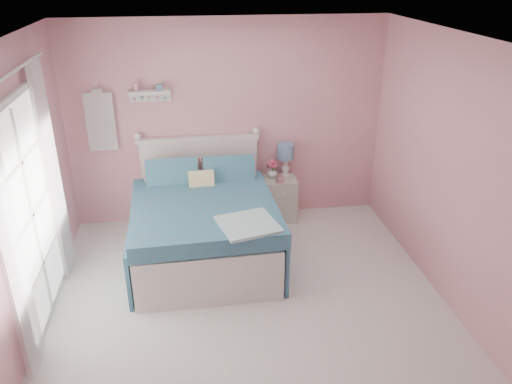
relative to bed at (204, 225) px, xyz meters
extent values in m
plane|color=silver|center=(0.39, -1.25, -0.40)|extent=(4.50, 4.50, 0.00)
plane|color=#CB818B|center=(0.39, 1.00, 0.90)|extent=(4.00, 0.00, 4.00)
plane|color=#CB818B|center=(-1.61, -1.25, 0.90)|extent=(0.00, 4.50, 4.50)
plane|color=#CB818B|center=(2.39, -1.25, 0.90)|extent=(0.00, 4.50, 4.50)
plane|color=white|center=(0.39, -1.25, 2.20)|extent=(4.50, 4.50, 0.00)
cube|color=silver|center=(0.00, -0.03, -0.19)|extent=(1.52, 1.97, 0.42)
cube|color=silver|center=(0.00, -0.03, 0.10)|extent=(1.46, 1.90, 0.16)
cube|color=silver|center=(0.00, 0.94, 0.15)|extent=(1.49, 0.07, 1.10)
cube|color=silver|center=(0.00, 0.94, 0.73)|extent=(1.55, 0.09, 0.06)
cube|color=silver|center=(0.00, -0.98, -0.12)|extent=(1.49, 0.06, 0.56)
cube|color=teal|center=(0.00, -0.18, 0.27)|extent=(1.63, 1.71, 0.18)
cube|color=#CE858B|center=(-0.34, 0.62, 0.38)|extent=(0.69, 0.30, 0.43)
cube|color=#CE858B|center=(0.34, 0.62, 0.38)|extent=(0.69, 0.30, 0.43)
cube|color=#CCBC59|center=(0.00, 0.34, 0.38)|extent=(0.31, 0.23, 0.31)
cube|color=beige|center=(1.04, 0.78, -0.10)|extent=(0.41, 0.38, 0.59)
cube|color=silver|center=(1.04, 0.60, 0.06)|extent=(0.35, 0.02, 0.16)
sphere|color=white|center=(1.04, 0.58, 0.06)|extent=(0.03, 0.03, 0.03)
cylinder|color=white|center=(1.12, 0.88, 0.20)|extent=(0.14, 0.14, 0.02)
cylinder|color=white|center=(1.12, 0.88, 0.32)|extent=(0.07, 0.07, 0.24)
cylinder|color=#6485A6|center=(1.12, 0.88, 0.53)|extent=(0.22, 0.22, 0.20)
imported|color=white|center=(0.94, 0.83, 0.26)|extent=(0.17, 0.17, 0.15)
imported|color=#C18186|center=(1.01, 0.66, 0.23)|extent=(0.13, 0.13, 0.09)
sphere|color=#DF4C6F|center=(0.94, 0.83, 0.41)|extent=(0.06, 0.06, 0.06)
sphere|color=#DF4C6F|center=(0.98, 0.85, 0.37)|extent=(0.06, 0.06, 0.06)
sphere|color=#DF4C6F|center=(0.90, 0.84, 0.38)|extent=(0.06, 0.06, 0.06)
sphere|color=#DF4C6F|center=(0.96, 0.80, 0.35)|extent=(0.06, 0.06, 0.06)
sphere|color=#DF4C6F|center=(0.91, 0.81, 0.36)|extent=(0.06, 0.06, 0.06)
cube|color=silver|center=(-0.55, 0.92, 1.35)|extent=(0.50, 0.14, 0.04)
cube|color=silver|center=(-0.55, 0.98, 1.28)|extent=(0.50, 0.03, 0.12)
cylinder|color=#D18C99|center=(-0.70, 0.92, 1.42)|extent=(0.06, 0.06, 0.10)
cube|color=#6485A6|center=(-0.43, 0.92, 1.40)|extent=(0.08, 0.06, 0.07)
cube|color=white|center=(-1.16, 0.93, 1.00)|extent=(0.34, 0.03, 0.72)
cube|color=silver|center=(-1.58, -0.85, 1.73)|extent=(0.04, 1.32, 0.06)
cube|color=silver|center=(-1.58, -0.85, -0.37)|extent=(0.04, 1.32, 0.06)
cube|color=silver|center=(-1.58, -1.48, 0.65)|extent=(0.04, 0.06, 2.10)
cube|color=silver|center=(-1.58, -0.22, 0.65)|extent=(0.04, 0.06, 2.10)
cube|color=white|center=(-1.58, -0.85, 0.68)|extent=(0.02, 1.20, 2.04)
cube|color=white|center=(-1.53, -1.59, 0.78)|extent=(0.04, 0.40, 2.32)
cube|color=white|center=(-1.53, -0.10, 0.78)|extent=(0.04, 0.40, 2.32)
camera|label=1|loc=(-0.13, -5.11, 2.77)|focal=35.00mm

